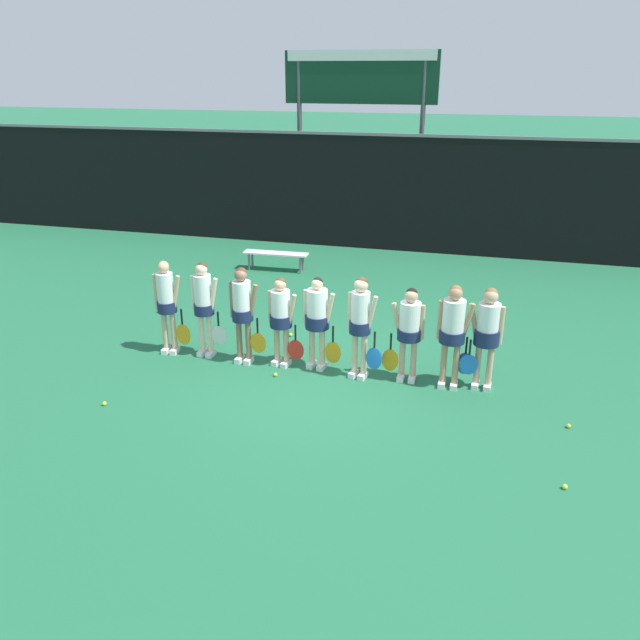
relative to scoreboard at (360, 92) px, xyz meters
name	(u,v)px	position (x,y,z in m)	size (l,w,h in m)	color
ground_plane	(321,370)	(1.31, -9.18, -4.25)	(140.00, 140.00, 0.00)	#216642
fence_windscreen	(396,193)	(1.31, -1.12, -2.62)	(60.00, 0.08, 3.25)	black
scoreboard	(360,92)	(0.00, 0.00, 0.00)	(4.43, 0.15, 5.37)	#515156
bench_courtside	(276,255)	(-1.33, -3.85, -3.85)	(1.69, 0.42, 0.47)	silver
player_0	(167,300)	(-1.54, -9.18, -3.24)	(0.64, 0.35, 1.74)	tan
player_1	(204,302)	(-0.85, -9.12, -3.22)	(0.64, 0.36, 1.76)	beige
player_2	(243,307)	(-0.08, -9.21, -3.22)	(0.65, 0.37, 1.75)	#8C664C
player_3	(281,315)	(0.60, -9.15, -3.31)	(0.66, 0.38, 1.61)	tan
player_4	(318,316)	(1.22, -9.09, -3.28)	(0.68, 0.41, 1.65)	beige
player_5	(361,319)	(2.00, -9.25, -3.20)	(0.62, 0.36, 1.77)	beige
player_6	(409,327)	(2.78, -9.14, -3.30)	(0.67, 0.39, 1.62)	tan
player_7	(453,328)	(3.49, -9.21, -3.21)	(0.69, 0.41, 1.75)	tan
player_8	(487,330)	(4.01, -9.11, -3.23)	(0.68, 0.40, 1.72)	tan
tennis_ball_0	(291,335)	(0.36, -7.91, -4.22)	(0.07, 0.07, 0.07)	#CCE033
tennis_ball_1	(158,311)	(-2.78, -7.41, -4.22)	(0.07, 0.07, 0.07)	#CCE033
tennis_ball_2	(569,426)	(5.27, -10.06, -4.22)	(0.06, 0.06, 0.06)	#CCE033
tennis_ball_3	(104,404)	(-1.61, -11.24, -4.22)	(0.07, 0.07, 0.07)	#CCE033
tennis_ball_4	(276,375)	(0.63, -9.62, -4.22)	(0.07, 0.07, 0.07)	#CCE033
tennis_ball_5	(565,487)	(5.09, -11.59, -4.22)	(0.07, 0.07, 0.07)	#CCE033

